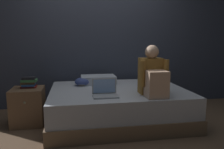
# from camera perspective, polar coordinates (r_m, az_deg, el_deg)

# --- Properties ---
(ground_plane) EXTENTS (8.00, 8.00, 0.00)m
(ground_plane) POSITION_cam_1_polar(r_m,az_deg,el_deg) (3.17, -1.06, -13.60)
(ground_plane) COLOR brown
(wall_back) EXTENTS (5.60, 0.10, 2.70)m
(wall_back) POSITION_cam_1_polar(r_m,az_deg,el_deg) (4.11, -3.73, 10.88)
(wall_back) COLOR #383D4C
(wall_back) RESTS_ON ground_plane
(bed) EXTENTS (2.00, 1.50, 0.49)m
(bed) POSITION_cam_1_polar(r_m,az_deg,el_deg) (3.40, 1.51, -7.70)
(bed) COLOR #7A6047
(bed) RESTS_ON ground_plane
(nightstand) EXTENTS (0.44, 0.46, 0.53)m
(nightstand) POSITION_cam_1_polar(r_m,az_deg,el_deg) (3.46, -20.56, -7.58)
(nightstand) COLOR brown
(nightstand) RESTS_ON ground_plane
(person_sitting) EXTENTS (0.39, 0.44, 0.66)m
(person_sitting) POSITION_cam_1_polar(r_m,az_deg,el_deg) (2.98, 10.35, -0.42)
(person_sitting) COLOR olive
(person_sitting) RESTS_ON bed
(laptop) EXTENTS (0.32, 0.23, 0.22)m
(laptop) POSITION_cam_1_polar(r_m,az_deg,el_deg) (2.91, -1.79, -4.45)
(laptop) COLOR #9EA0A5
(laptop) RESTS_ON bed
(pillow) EXTENTS (0.56, 0.36, 0.13)m
(pillow) POSITION_cam_1_polar(r_m,az_deg,el_deg) (3.72, -3.52, -1.30)
(pillow) COLOR silver
(pillow) RESTS_ON bed
(book_stack) EXTENTS (0.22, 0.16, 0.16)m
(book_stack) POSITION_cam_1_polar(r_m,az_deg,el_deg) (3.42, -20.43, -1.90)
(book_stack) COLOR #9E2D28
(book_stack) RESTS_ON nightstand
(clothes_pile) EXTENTS (0.23, 0.20, 0.13)m
(clothes_pile) POSITION_cam_1_polar(r_m,az_deg,el_deg) (3.57, -7.60, -1.88)
(clothes_pile) COLOR #3D4C8E
(clothes_pile) RESTS_ON bed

